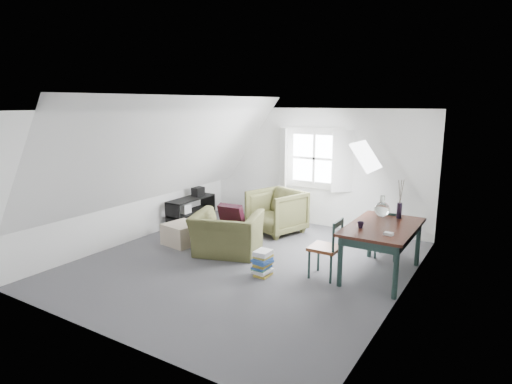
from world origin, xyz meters
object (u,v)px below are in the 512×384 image
Objects in this scene: armchair_near at (227,254)px; ottoman at (183,234)px; armchair_far at (276,232)px; dining_table at (383,232)px; dining_chair_far at (388,233)px; media_shelf at (190,213)px; dining_chair_near at (327,247)px; magazine_stack at (263,263)px.

ottoman is (-1.03, 0.00, 0.20)m from armchair_near.
dining_table is at bearing -6.14° from armchair_far.
armchair_near is 2.79m from dining_chair_far.
dining_chair_near is at bearing -15.98° from media_shelf.
armchair_far is (0.13, 1.56, 0.00)m from armchair_near.
dining_chair_near is 1.01m from magazine_stack.
dining_table is at bearing 7.31° from ottoman.
dining_chair_near reaches higher than media_shelf.
dining_chair_near is (1.76, -1.61, 0.48)m from armchair_far.
armchair_near is 1.16× the size of armchair_far.
media_shelf reaches higher than ottoman.
dining_chair_far is at bearing 10.82° from armchair_far.
magazine_stack is (-0.87, -0.44, -0.28)m from dining_chair_near.
media_shelf reaches higher than magazine_stack.
dining_chair_far is at bearing 164.59° from dining_chair_near.
magazine_stack is at bearing -146.77° from dining_table.
armchair_near is 1.95m from dining_chair_near.
dining_table is 4.32m from media_shelf.
dining_chair_far is 4.16m from media_shelf.
armchair_far is 2.48× the size of magazine_stack.
dining_chair_far is (2.45, 1.26, 0.44)m from armchair_near.
ottoman reaches higher than magazine_stack.
dining_chair_far reaches higher than armchair_far.
dining_table reaches higher than armchair_far.
armchair_near is 1.05m from ottoman.
dining_table is (2.57, 0.46, 0.69)m from armchair_near.
armchair_far is 2.25m from magazine_stack.
magazine_stack is (0.90, -2.06, 0.20)m from armchair_far.
ottoman is at bearing -55.87° from media_shelf.
armchair_near is 0.95× the size of media_shelf.
dining_chair_near reaches higher than dining_chair_far.
dining_table is 1.90× the size of dining_chair_far.
dining_chair_near is at bearing 62.18° from dining_chair_far.
media_shelf is at bearing -48.36° from armchair_near.
dining_table is at bearing 93.51° from dining_chair_far.
dining_chair_near is 3.75m from media_shelf.
ottoman is 3.66m from dining_table.
dining_chair_far reaches higher than ottoman.
dining_table reaches higher than armchair_near.
dining_chair_far is at bearing 19.97° from ottoman.
armchair_far is at bearing 113.61° from magazine_stack.
armchair_far reaches higher than armchair_near.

